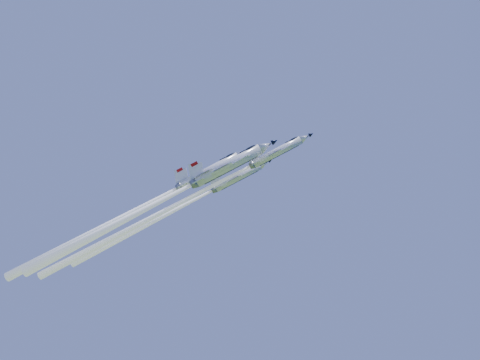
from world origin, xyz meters
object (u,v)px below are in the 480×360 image
(jet_lead, at_px, (183,201))
(jet_right, at_px, (158,202))
(jet_slot, at_px, (137,209))
(jet_left, at_px, (177,209))

(jet_lead, bearing_deg, jet_right, -56.51)
(jet_lead, xyz_separation_m, jet_right, (-3.28, -4.21, -0.71))
(jet_right, height_order, jet_slot, jet_right)
(jet_lead, xyz_separation_m, jet_left, (-4.98, 7.44, -0.18))
(jet_lead, distance_m, jet_slot, 9.46)
(jet_lead, height_order, jet_right, jet_lead)
(jet_left, xyz_separation_m, jet_right, (1.70, -11.65, -0.53))
(jet_lead, bearing_deg, jet_slot, -96.43)
(jet_lead, distance_m, jet_right, 5.38)
(jet_lead, xyz_separation_m, jet_slot, (-9.14, -1.97, -1.44))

